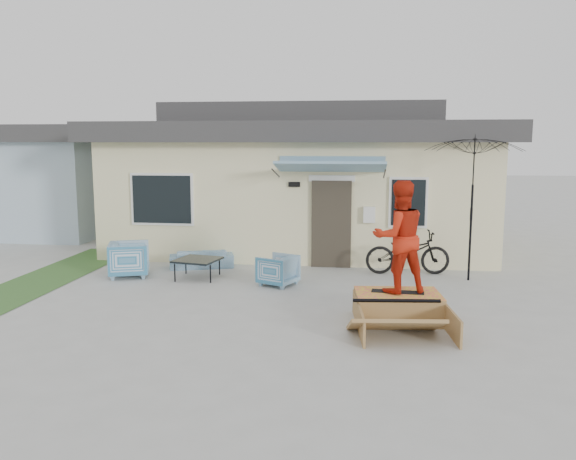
# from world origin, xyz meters

# --- Properties ---
(ground) EXTENTS (90.00, 90.00, 0.00)m
(ground) POSITION_xyz_m (0.00, 0.00, 0.00)
(ground) COLOR #A9AAA5
(ground) RESTS_ON ground
(grass_strip) EXTENTS (1.40, 8.00, 0.01)m
(grass_strip) POSITION_xyz_m (-5.20, 2.00, 0.00)
(grass_strip) COLOR #345E2A
(grass_strip) RESTS_ON ground
(house) EXTENTS (10.80, 8.49, 4.10)m
(house) POSITION_xyz_m (0.00, 7.99, 1.94)
(house) COLOR beige
(house) RESTS_ON ground
(neighbor_house) EXTENTS (8.60, 7.60, 3.50)m
(neighbor_house) POSITION_xyz_m (-10.50, 10.00, 1.78)
(neighbor_house) COLOR #9FB5C8
(neighbor_house) RESTS_ON ground
(loveseat) EXTENTS (1.58, 0.90, 0.59)m
(loveseat) POSITION_xyz_m (-2.10, 4.04, 0.30)
(loveseat) COLOR teal
(loveseat) RESTS_ON ground
(armchair_left) EXTENTS (1.03, 1.06, 0.87)m
(armchair_left) POSITION_xyz_m (-3.45, 2.89, 0.44)
(armchair_left) COLOR teal
(armchair_left) RESTS_ON ground
(armchair_right) EXTENTS (0.89, 0.91, 0.72)m
(armchair_right) POSITION_xyz_m (-0.01, 2.52, 0.36)
(armchair_right) COLOR teal
(armchair_right) RESTS_ON ground
(coffee_table) EXTENTS (1.06, 1.06, 0.44)m
(coffee_table) POSITION_xyz_m (-1.88, 2.92, 0.22)
(coffee_table) COLOR black
(coffee_table) RESTS_ON ground
(bicycle) EXTENTS (1.98, 0.86, 1.23)m
(bicycle) POSITION_xyz_m (2.78, 3.96, 0.61)
(bicycle) COLOR black
(bicycle) RESTS_ON ground
(patio_umbrella) EXTENTS (2.44, 2.32, 2.20)m
(patio_umbrella) POSITION_xyz_m (4.08, 3.51, 1.75)
(patio_umbrella) COLOR black
(patio_umbrella) RESTS_ON ground
(skate_ramp) EXTENTS (1.60, 2.02, 0.47)m
(skate_ramp) POSITION_xyz_m (2.37, 0.35, 0.24)
(skate_ramp) COLOR olive
(skate_ramp) RESTS_ON ground
(skateboard) EXTENTS (0.90, 0.29, 0.05)m
(skateboard) POSITION_xyz_m (2.37, 0.40, 0.50)
(skateboard) COLOR black
(skateboard) RESTS_ON skate_ramp
(skater) EXTENTS (1.11, 0.98, 1.89)m
(skater) POSITION_xyz_m (2.37, 0.40, 1.47)
(skater) COLOR red
(skater) RESTS_ON skateboard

